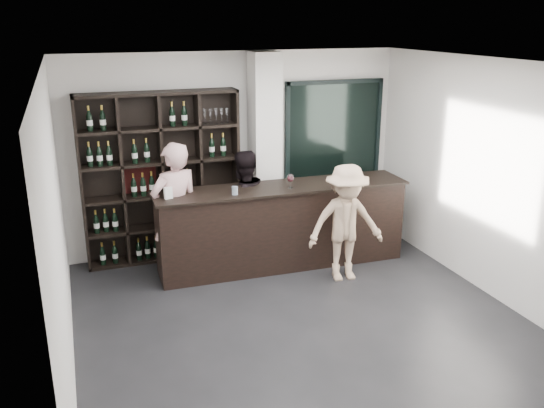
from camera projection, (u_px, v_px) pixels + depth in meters
name	position (u px, v px, depth m)	size (l,w,h in m)	color
floor	(307.00, 329.00, 6.50)	(5.00, 5.50, 0.01)	black
wine_shelf	(162.00, 178.00, 8.05)	(2.20, 0.35, 2.40)	black
structural_column	(265.00, 154.00, 8.37)	(0.40, 0.40, 2.90)	silver
glass_panel	(333.00, 148.00, 8.97)	(1.60, 0.08, 2.10)	black
tasting_counter	(282.00, 226.00, 8.00)	(3.51, 0.72, 1.16)	black
taster_pink	(176.00, 212.00, 7.52)	(0.67, 0.44, 1.85)	#CB9B9A
taster_black	(243.00, 206.00, 8.12)	(0.78, 0.61, 1.60)	black
customer	(346.00, 223.00, 7.50)	(1.01, 0.58, 1.57)	tan
wine_glass	(291.00, 180.00, 7.69)	(0.09, 0.09, 0.22)	white
spit_cup	(235.00, 191.00, 7.43)	(0.08, 0.08, 0.11)	silver
napkin_stack	(345.00, 180.00, 8.09)	(0.13, 0.13, 0.02)	white
card_stand	(168.00, 193.00, 7.26)	(0.10, 0.05, 0.15)	white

